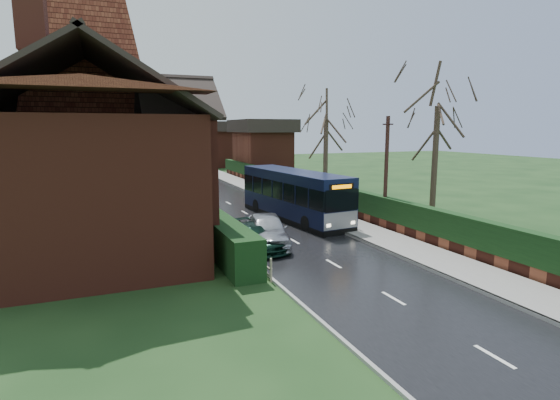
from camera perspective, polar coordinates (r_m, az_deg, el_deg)
name	(u,v)px	position (r m, az deg, el deg)	size (l,w,h in m)	color
ground	(312,252)	(19.97, 4.19, -6.75)	(140.00, 140.00, 0.00)	#2B4D21
road	(245,213)	(29.02, -4.63, -1.65)	(6.00, 100.00, 0.02)	black
pavement	(303,207)	(30.54, 2.99, -0.97)	(2.50, 100.00, 0.14)	slate
kerb_right	(287,209)	(30.05, 0.92, -1.12)	(0.12, 100.00, 0.14)	gray
kerb_left	(199,215)	(28.26, -10.54, -2.00)	(0.12, 100.00, 0.10)	gray
front_hedge	(202,220)	(23.14, -10.10, -2.59)	(1.20, 16.00, 1.60)	black
picket_fence	(217,225)	(23.38, -8.28, -3.30)	(0.10, 16.00, 0.90)	#9A9068
right_wall_hedge	(323,193)	(31.07, 5.59, 0.95)	(0.60, 50.00, 1.80)	maroon
brick_house	(98,154)	(21.97, -22.72, 5.62)	(9.30, 14.60, 10.30)	maroon
bus	(294,195)	(26.73, 1.83, 0.61)	(3.29, 9.98, 2.97)	black
car_silver	(267,230)	(20.79, -1.71, -3.90)	(1.81, 4.49, 1.53)	silver
car_green	(256,237)	(20.20, -3.14, -4.84)	(1.63, 4.02, 1.17)	black
car_distant	(196,169)	(54.37, -10.98, 4.04)	(1.42, 4.08, 1.35)	black
bus_stop_sign	(351,200)	(24.29, 9.30, -0.02)	(0.15, 0.37, 2.47)	slate
telegraph_pole	(386,173)	(24.61, 13.68, 3.49)	(0.21, 0.80, 6.19)	black
tree_right_near	(438,97)	(25.77, 19.99, 12.48)	(4.45, 4.45, 9.61)	#382B21
tree_right_far	(326,114)	(30.87, 6.07, 11.10)	(4.51, 4.51, 8.71)	#3D2F24
tree_house_side	(89,89)	(32.00, -23.73, 13.10)	(4.74, 4.74, 10.78)	#3A2F22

